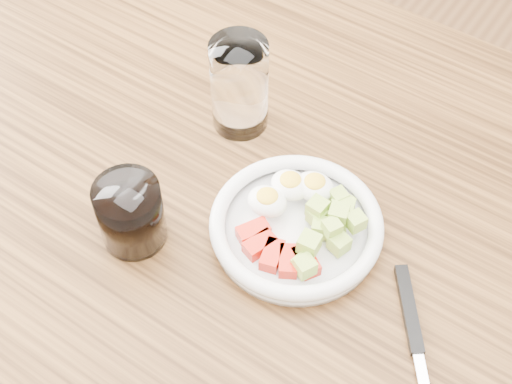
# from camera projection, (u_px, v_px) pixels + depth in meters

# --- Properties ---
(dining_table) EXTENTS (1.50, 0.90, 0.77)m
(dining_table) POSITION_uv_depth(u_px,v_px,m) (258.00, 260.00, 0.94)
(dining_table) COLOR brown
(dining_table) RESTS_ON ground
(bowl) EXTENTS (0.20, 0.20, 0.05)m
(bowl) POSITION_uv_depth(u_px,v_px,m) (297.00, 223.00, 0.83)
(bowl) COLOR white
(bowl) RESTS_ON dining_table
(fork) EXTENTS (0.15, 0.19, 0.01)m
(fork) POSITION_uv_depth(u_px,v_px,m) (414.00, 334.00, 0.76)
(fork) COLOR black
(fork) RESTS_ON dining_table
(water_glass) EXTENTS (0.07, 0.07, 0.13)m
(water_glass) POSITION_uv_depth(u_px,v_px,m) (239.00, 86.00, 0.90)
(water_glass) COLOR white
(water_glass) RESTS_ON dining_table
(coffee_glass) EXTENTS (0.08, 0.08, 0.09)m
(coffee_glass) POSITION_uv_depth(u_px,v_px,m) (131.00, 214.00, 0.81)
(coffee_glass) COLOR white
(coffee_glass) RESTS_ON dining_table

